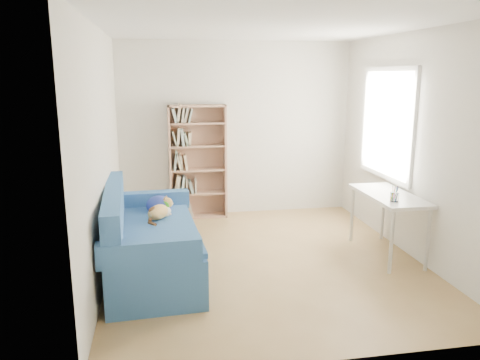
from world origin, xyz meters
name	(u,v)px	position (x,y,z in m)	size (l,w,h in m)	color
ground	(264,260)	(0.00, 0.00, 0.00)	(4.00, 4.00, 0.00)	olive
room_shell	(274,119)	(0.10, 0.03, 1.64)	(3.54, 4.04, 2.62)	silver
sofa	(148,242)	(-1.32, -0.14, 0.35)	(1.03, 1.98, 0.96)	#265188
bookshelf	(198,166)	(-0.60, 1.85, 0.78)	(0.84, 0.26, 1.68)	#A7755A
desk	(389,200)	(1.47, -0.07, 0.67)	(0.53, 1.15, 0.75)	white
pen_cup	(395,196)	(1.36, -0.38, 0.82)	(0.09, 0.09, 0.18)	white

